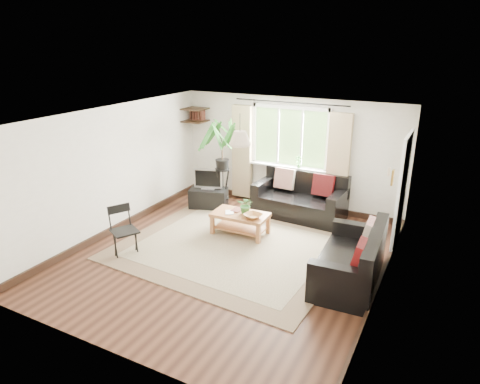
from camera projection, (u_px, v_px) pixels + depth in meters
The scene contains 24 objects.
floor at pixel (229, 256), 7.37m from camera, with size 5.50×5.50×0.00m, color black.
ceiling at pixel (228, 117), 6.56m from camera, with size 5.50×5.50×0.00m, color white.
wall_back at pixel (290, 153), 9.26m from camera, with size 5.00×0.02×2.40m, color beige.
wall_front at pixel (107, 265), 4.66m from camera, with size 5.00×0.02×2.40m, color beige.
wall_left at pixel (113, 170), 8.05m from camera, with size 0.02×5.50×2.40m, color beige.
wall_right at pixel (388, 219), 5.88m from camera, with size 0.02×5.50×2.40m, color beige.
rug at pixel (233, 247), 7.67m from camera, with size 3.81×3.27×0.02m, color beige.
window at pixel (290, 138), 9.11m from camera, with size 2.50×0.16×2.16m, color white, non-canonical shape.
door at pixel (401, 194), 7.38m from camera, with size 0.06×0.96×2.06m, color silver.
corner_shelf at pixel (195, 115), 9.79m from camera, with size 0.50×0.50×0.34m, color black, non-canonical shape.
pendant_lamp at pixel (240, 135), 7.01m from camera, with size 0.36×0.36×0.54m, color beige, non-canonical shape.
wall_sconce at pixel (391, 175), 5.98m from camera, with size 0.12×0.12×0.28m, color beige, non-canonical shape.
sofa_back at pixel (299, 197), 8.89m from camera, with size 1.85×0.92×0.87m, color black, non-canonical shape.
sofa_right at pixel (350, 256), 6.50m from camera, with size 0.87×1.75×0.82m, color black, non-canonical shape.
coffee_table at pixel (240, 224), 8.13m from camera, with size 1.05×0.57×0.43m, color brown, non-canonical shape.
table_plant at pixel (246, 205), 8.00m from camera, with size 0.30×0.26×0.33m, color #316528.
bowl at pixel (253, 216), 7.84m from camera, with size 0.32×0.32×0.08m, color #A06937.
book_a at pixel (225, 212), 8.08m from camera, with size 0.16×0.21×0.02m, color white.
book_b at pixel (233, 209), 8.24m from camera, with size 0.18×0.24×0.02m, color brown.
tv_stand at pixel (209, 198), 9.44m from camera, with size 0.81×0.46×0.44m, color black.
tv at pixel (208, 178), 9.29m from camera, with size 0.62×0.21×0.48m, color #A5A5AA, non-canonical shape.
palm_stand at pixel (222, 165), 9.20m from camera, with size 0.75×0.75×1.93m, color black, non-canonical shape.
folding_chair at pixel (125, 232), 7.27m from camera, with size 0.45×0.45×0.86m, color black, non-canonical shape.
sill_plant at pixel (299, 162), 9.10m from camera, with size 0.14×0.10×0.27m, color #2D6023.
Camera 1 is at (3.18, -5.74, 3.53)m, focal length 32.00 mm.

